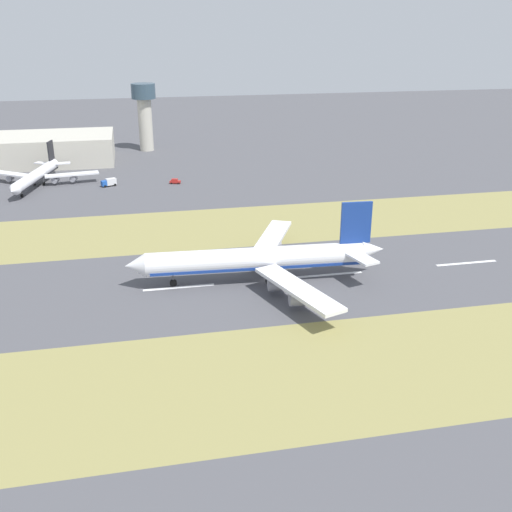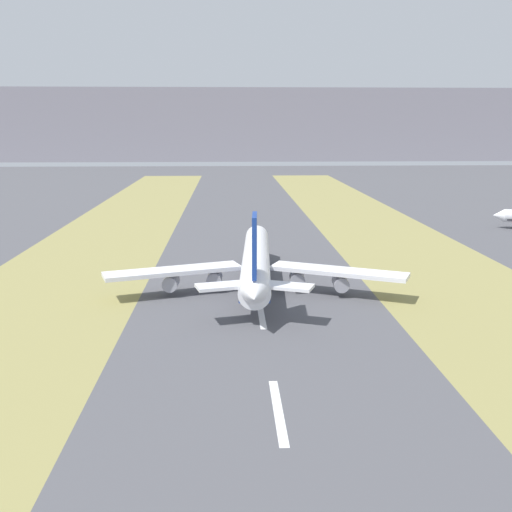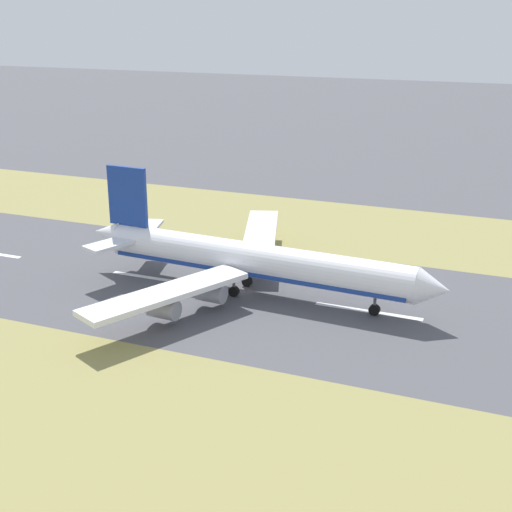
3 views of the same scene
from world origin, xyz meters
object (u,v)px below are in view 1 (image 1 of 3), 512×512
Objects in this scene: control_tower at (144,110)px; apron_car at (175,181)px; terminal_building at (22,150)px; service_truck at (109,182)px; airplane_parked_apron at (37,175)px; airplane_main_jet at (263,259)px.

apron_car is at bearing -172.93° from control_tower.
terminal_building is 2.50× the size of control_tower.
service_truck is 26.60m from apron_car.
control_tower is 74.04m from apron_car.
service_truck is (-69.47, 17.77, -18.97)m from control_tower.
airplane_parked_apron reaches higher than service_truck.
control_tower reaches higher than airplane_main_jet.
control_tower reaches higher than airplane_parked_apron.
apron_car is at bearing 8.00° from airplane_main_jet.
control_tower is (174.47, 23.34, 14.61)m from airplane_main_jet.
terminal_building is (155.16, 81.33, 0.45)m from airplane_main_jet.
service_truck is at bearing 21.38° from airplane_main_jet.
airplane_main_jet is at bearing -158.62° from service_truck.
control_tower reaches higher than service_truck.
control_tower is 79.66m from airplane_parked_apron.
terminal_building is at bearing 52.34° from apron_car.
terminal_building is 17.70× the size of apron_car.
apron_car is at bearing -92.97° from service_truck.
control_tower is at bearing -14.35° from service_truck.
control_tower reaches higher than apron_car.
control_tower is at bearing 7.62° from airplane_main_jet.
airplane_main_jet is 131.36m from airplane_parked_apron.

